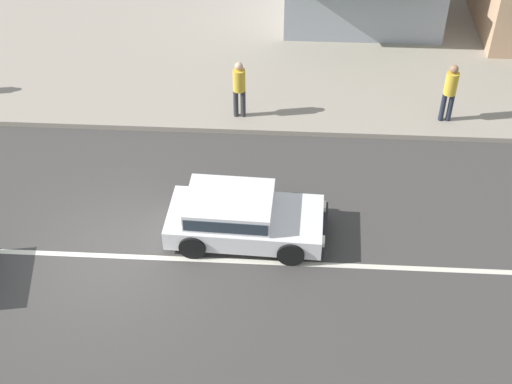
{
  "coord_description": "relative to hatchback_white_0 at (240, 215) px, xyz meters",
  "views": [
    {
      "loc": [
        3.76,
        -10.98,
        11.27
      ],
      "look_at": [
        3.05,
        1.44,
        0.8
      ],
      "focal_mm": 50.0,
      "sensor_mm": 36.0,
      "label": 1
    }
  ],
  "objects": [
    {
      "name": "pedestrian_mid_kerb",
      "position": [
        5.28,
        4.74,
        0.56
      ],
      "size": [
        0.34,
        0.34,
        1.71
      ],
      "color": "#232838",
      "rests_on": "kerb_strip"
    },
    {
      "name": "hatchback_white_0",
      "position": [
        0.0,
        0.0,
        0.0
      ],
      "size": [
        3.65,
        1.9,
        1.1
      ],
      "color": "white",
      "rests_on": "ground"
    },
    {
      "name": "kerb_strip",
      "position": [
        -2.72,
        8.95,
        -0.51
      ],
      "size": [
        68.0,
        10.0,
        0.15
      ],
      "primitive_type": "cube",
      "color": "#9E9384",
      "rests_on": "ground"
    },
    {
      "name": "ground_plane",
      "position": [
        -2.72,
        -0.86,
        -0.59
      ],
      "size": [
        160.0,
        160.0,
        0.0
      ],
      "primitive_type": "plane",
      "color": "#423F3D"
    },
    {
      "name": "pedestrian_far_end",
      "position": [
        -0.36,
        4.62,
        0.54
      ],
      "size": [
        0.34,
        0.34,
        1.68
      ],
      "color": "#333338",
      "rests_on": "kerb_strip"
    },
    {
      "name": "lane_centre_stripe",
      "position": [
        -2.72,
        -0.86,
        -0.58
      ],
      "size": [
        50.4,
        0.14,
        0.01
      ],
      "primitive_type": "cube",
      "color": "silver",
      "rests_on": "ground"
    }
  ]
}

